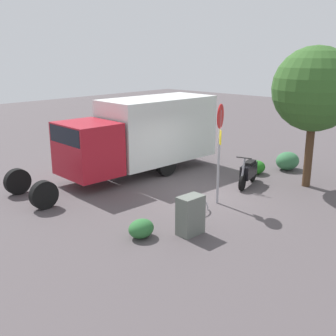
% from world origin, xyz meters
% --- Properties ---
extents(ground_plane, '(60.00, 60.00, 0.00)m').
position_xyz_m(ground_plane, '(0.00, 0.00, 0.00)').
color(ground_plane, '#4F474A').
extents(box_truck_near, '(8.58, 2.66, 2.97)m').
position_xyz_m(box_truck_near, '(-0.15, -3.41, 1.64)').
color(box_truck_near, black).
rests_on(box_truck_near, ground).
extents(motorcycle, '(1.78, 0.72, 1.20)m').
position_xyz_m(motorcycle, '(-1.77, 0.61, 0.52)').
color(motorcycle, black).
rests_on(motorcycle, ground).
extents(stop_sign, '(0.71, 0.33, 3.22)m').
position_xyz_m(stop_sign, '(0.51, 0.92, 2.15)').
color(stop_sign, '#9E9EA3').
rests_on(stop_sign, ground).
extents(street_tree, '(2.93, 2.93, 4.98)m').
position_xyz_m(street_tree, '(-3.17, 2.20, 3.49)').
color(street_tree, '#47301E').
rests_on(street_tree, ground).
extents(utility_cabinet, '(0.74, 0.49, 1.07)m').
position_xyz_m(utility_cabinet, '(2.91, 1.79, 0.54)').
color(utility_cabinet, slate).
rests_on(utility_cabinet, ground).
extents(bike_rack_hoop, '(0.85, 0.11, 0.85)m').
position_xyz_m(bike_rack_hoop, '(1.59, 1.08, 0.00)').
color(bike_rack_hoop, '#B7B7BC').
rests_on(bike_rack_hoop, ground).
extents(shrub_near_sign, '(0.73, 0.60, 0.50)m').
position_xyz_m(shrub_near_sign, '(3.98, 1.00, 0.25)').
color(shrub_near_sign, '#2E6B34').
rests_on(shrub_near_sign, ground).
extents(shrub_mid_verge, '(0.79, 0.65, 0.54)m').
position_xyz_m(shrub_mid_verge, '(-3.28, 0.04, 0.27)').
color(shrub_mid_verge, '#21701D').
rests_on(shrub_mid_verge, ground).
extents(shrub_by_tree, '(1.09, 0.89, 0.74)m').
position_xyz_m(shrub_by_tree, '(-4.71, 0.64, 0.37)').
color(shrub_by_tree, '#366E45').
rests_on(shrub_by_tree, ground).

